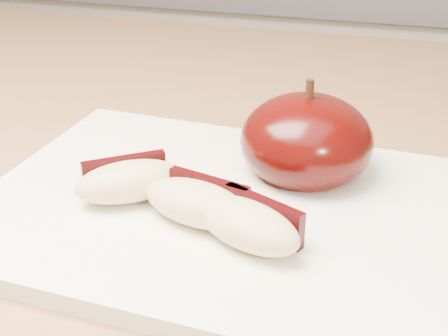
# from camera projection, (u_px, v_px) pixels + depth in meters

# --- Properties ---
(back_cabinet) EXTENTS (2.40, 0.62, 0.94)m
(back_cabinet) POSITION_uv_depth(u_px,v_px,m) (315.00, 183.00, 1.34)
(back_cabinet) COLOR silver
(back_cabinet) RESTS_ON ground
(cutting_board) EXTENTS (0.33, 0.25, 0.01)m
(cutting_board) POSITION_uv_depth(u_px,v_px,m) (224.00, 211.00, 0.40)
(cutting_board) COLOR white
(cutting_board) RESTS_ON island_counter
(apple_half) EXTENTS (0.12, 0.12, 0.08)m
(apple_half) POSITION_uv_depth(u_px,v_px,m) (306.00, 141.00, 0.43)
(apple_half) COLOR black
(apple_half) RESTS_ON cutting_board
(apple_wedge_a) EXTENTS (0.08, 0.07, 0.03)m
(apple_wedge_a) POSITION_uv_depth(u_px,v_px,m) (129.00, 180.00, 0.40)
(apple_wedge_a) COLOR #D6BA88
(apple_wedge_a) RESTS_ON cutting_board
(apple_wedge_b) EXTENTS (0.08, 0.05, 0.03)m
(apple_wedge_b) POSITION_uv_depth(u_px,v_px,m) (198.00, 202.00, 0.38)
(apple_wedge_b) COLOR #D6BA88
(apple_wedge_b) RESTS_ON cutting_board
(apple_wedge_c) EXTENTS (0.08, 0.06, 0.03)m
(apple_wedge_c) POSITION_uv_depth(u_px,v_px,m) (249.00, 224.00, 0.35)
(apple_wedge_c) COLOR #D6BA88
(apple_wedge_c) RESTS_ON cutting_board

